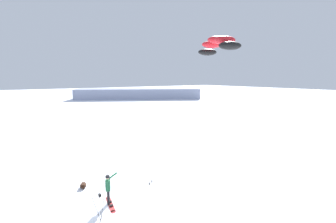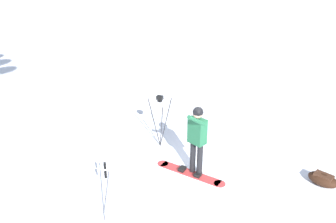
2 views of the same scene
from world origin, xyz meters
The scene contains 8 objects.
ground_plane centered at (0.00, 0.00, 0.00)m, with size 300.00×300.00×0.00m, color white.
snowboarder centered at (-0.35, -0.12, 1.11)m, with size 0.78×0.47×1.82m.
snowboard centered at (-0.41, 0.01, 0.02)m, with size 0.53×1.85×0.10m.
traction_kite centered at (-6.51, 2.17, 9.20)m, with size 2.60×4.05×0.98m.
gear_bag_large centered at (0.38, -2.99, 0.16)m, with size 0.61×0.79×0.29m.
camera_tripod centered at (0.55, 1.23, 1.06)m, with size 0.68×0.63×1.50m.
ski_poles centered at (-2.54, 1.00, 0.82)m, with size 0.37×0.40×1.24m.
distant_ridge centered at (-32.50, -60.15, 1.71)m, with size 42.42×30.68×3.42m.
Camera 1 is at (3.60, 11.91, 7.29)m, focal length 24.13 mm.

